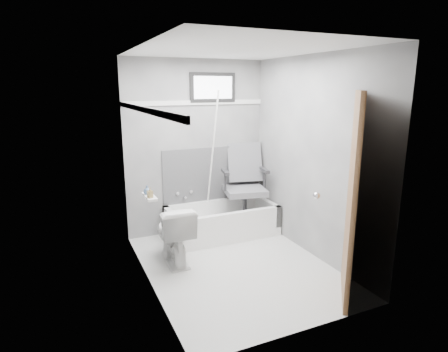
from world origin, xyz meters
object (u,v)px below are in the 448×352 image
toilet (174,234)px  soap_bottle_a (150,193)px  door (397,204)px  bathtub (222,221)px  office_chair (245,185)px  soap_bottle_b (147,190)px

toilet → soap_bottle_a: 0.75m
toilet → door: size_ratio=0.35×
bathtub → office_chair: office_chair is taller
toilet → soap_bottle_a: bearing=44.6°
bathtub → door: (0.75, -2.21, 0.79)m
bathtub → door: bearing=-71.3°
office_chair → toilet: size_ratio=1.59×
bathtub → toilet: 1.01m
door → soap_bottle_b: (-1.92, 1.54, -0.04)m
door → office_chair: bearing=99.8°
office_chair → soap_bottle_b: (-1.54, -0.69, 0.28)m
bathtub → soap_bottle_b: soap_bottle_b is taller
soap_bottle_b → toilet: bearing=25.1°
toilet → soap_bottle_a: soap_bottle_a is taller
bathtub → soap_bottle_a: size_ratio=13.64×
office_chair → door: bearing=-67.7°
soap_bottle_a → soap_bottle_b: soap_bottle_a is taller
bathtub → soap_bottle_b: 1.54m
toilet → door: (1.60, -1.69, 0.65)m
toilet → door: door is taller
toilet → door: bearing=135.8°
door → soap_bottle_a: size_ratio=18.18×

